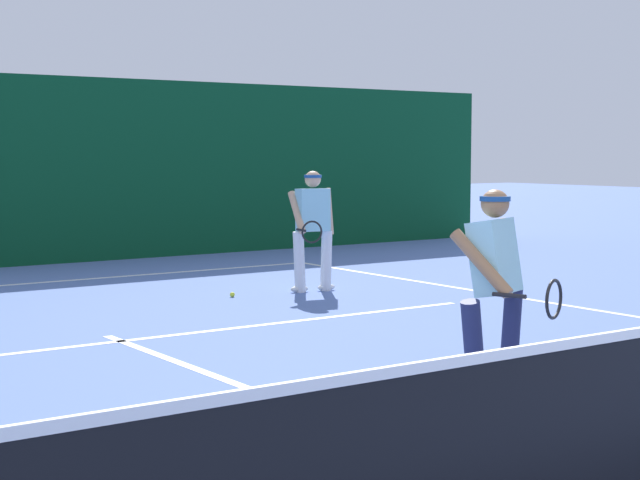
% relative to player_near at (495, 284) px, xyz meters
% --- Properties ---
extents(court_line_service, '(8.92, 0.10, 0.01)m').
position_rel_player_near_xyz_m(court_line_service, '(-1.40, 3.81, -0.88)').
color(court_line_service, white).
rests_on(court_line_service, ground_plane).
extents(court_line_centre, '(0.10, 6.40, 0.01)m').
position_rel_player_near_xyz_m(court_line_centre, '(-1.40, 0.96, -0.88)').
color(court_line_centre, white).
rests_on(court_line_centre, ground_plane).
extents(tennis_net, '(11.99, 0.09, 1.07)m').
position_rel_player_near_xyz_m(tennis_net, '(-1.40, -2.24, -0.38)').
color(tennis_net, '#1E4723').
rests_on(tennis_net, ground_plane).
extents(player_near, '(0.94, 0.95, 1.62)m').
position_rel_player_near_xyz_m(player_near, '(0.00, 0.00, 0.00)').
color(player_near, '#1E234C').
rests_on(player_near, ground_plane).
extents(player_far, '(0.86, 0.84, 1.64)m').
position_rel_player_near_xyz_m(player_far, '(2.22, 5.68, 0.01)').
color(player_far, silver).
rests_on(player_far, ground_plane).
extents(tennis_ball, '(0.07, 0.07, 0.07)m').
position_rel_player_near_xyz_m(tennis_ball, '(1.06, 5.86, -0.85)').
color(tennis_ball, '#D1E033').
rests_on(tennis_ball, ground_plane).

